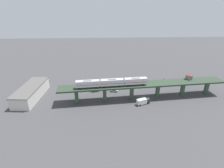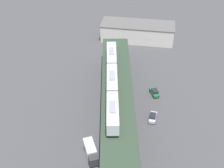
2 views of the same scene
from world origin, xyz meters
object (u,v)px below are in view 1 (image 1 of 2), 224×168
street_lamp (163,81)px  delivery_truck (143,101)px  signal_hut (189,76)px  subway_train (112,82)px  street_car_silver (114,90)px  warehouse_building (31,92)px  street_car_green (95,90)px

street_lamp → delivery_truck: bearing=139.8°
signal_hut → subway_train: bearing=99.8°
street_car_silver → warehouse_building: bearing=95.9°
warehouse_building → street_car_silver: bearing=-84.1°
street_car_silver → warehouse_building: (-4.88, 46.87, 2.47)m
street_lamp → warehouse_building: street_lamp is taller
signal_hut → street_car_silver: signal_hut is taller
signal_hut → street_car_green: signal_hut is taller
street_car_green → street_lamp: (3.96, -42.80, 3.17)m
delivery_truck → warehouse_building: size_ratio=0.26×
street_car_silver → street_car_green: bearing=85.9°
street_car_silver → warehouse_building: size_ratio=0.16×
subway_train → street_car_silver: (11.55, -1.80, -10.48)m
subway_train → warehouse_building: 46.26m
signal_hut → street_car_silver: bearing=85.0°
street_car_silver → delivery_truck: 21.11m
subway_train → street_car_green: 18.80m
signal_hut → warehouse_building: bearing=90.7°
street_car_green → street_lamp: bearing=-84.7°
warehouse_building → street_car_green: bearing=-80.9°
signal_hut → delivery_truck: (-11.66, 28.60, -8.92)m
subway_train → delivery_truck: 19.24m
street_car_green → delivery_truck: bearing=-122.3°
street_car_green → subway_train: bearing=-142.3°
delivery_truck → street_car_green: bearing=57.7°
signal_hut → delivery_truck: 32.15m
street_lamp → warehouse_building: (-9.66, 78.33, -0.70)m
signal_hut → warehouse_building: size_ratio=0.12×
subway_train → signal_hut: subway_train is taller
signal_hut → street_car_silver: (3.79, 42.97, -9.74)m
street_car_green → delivery_truck: (-16.26, -25.71, 0.82)m
signal_hut → street_lamp: signal_hut is taller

